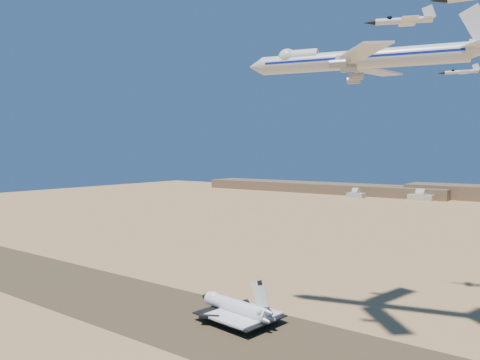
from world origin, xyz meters
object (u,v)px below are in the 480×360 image
Objects in this scene: crew_a at (241,325)px; shuttle at (236,308)px; chase_jet_d at (460,72)px; crew_b at (251,328)px; chase_jet_a at (402,20)px; carrier_747 at (352,60)px; crew_c at (238,328)px.

shuttle is at bearing 39.77° from crew_a.
chase_jet_d reaches higher than crew_a.
chase_jet_a is (59.09, -28.89, 88.55)m from crew_b.
shuttle is 96.11m from carrier_747.
chase_jet_a reaches higher than crew_c.
chase_jet_a is at bearing -99.69° from chase_jet_d.
shuttle is 22.84× the size of crew_b.
crew_c is 111.90m from chase_jet_a.
crew_a is 1.07× the size of crew_b.
crew_c is at bearing -42.29° from shuttle.
crew_c is (-31.73, -20.57, -91.26)m from carrier_747.
crew_a is at bearing -165.47° from carrier_747.
crew_c is 0.11× the size of chase_jet_d.
crew_b is 0.11× the size of chase_jet_d.
chase_jet_d is (-8.91, 100.97, 3.93)m from chase_jet_a.
crew_c is (5.82, -6.77, -3.87)m from shuttle.
chase_jet_d is (54.44, 72.00, 92.42)m from crew_a.
carrier_747 is 46.42× the size of crew_a.
shuttle is 0.46× the size of carrier_747.
carrier_747 is at bearing 27.20° from shuttle.
chase_jet_d is (59.97, 67.57, 88.58)m from shuttle.
chase_jet_a is 101.44m from chase_jet_d.
crew_b is (9.80, -4.51, -3.90)m from shuttle.
shuttle is 21.86× the size of crew_c.
crew_a is at bearing 64.77° from crew_b.
shuttle is at bearing -174.95° from carrier_747.
shuttle is at bearing -146.33° from chase_jet_d.
crew_c is at bearing 95.37° from crew_b.
crew_b is 0.96× the size of crew_c.
carrier_747 is 56.73m from chase_jet_a.
chase_jet_a is at bearing -140.21° from crew_b.
chase_jet_a is at bearing -144.89° from crew_c.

